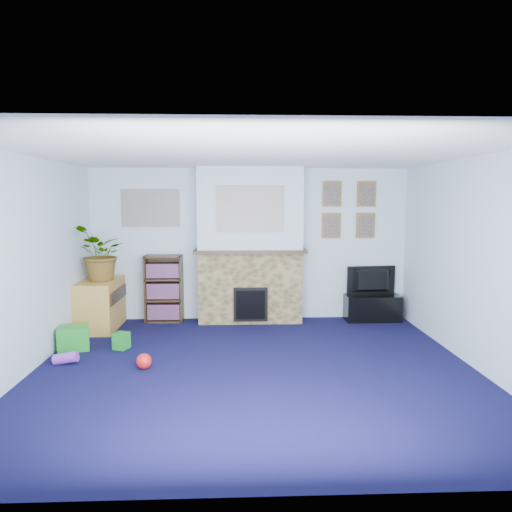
{
  "coord_description": "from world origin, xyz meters",
  "views": [
    {
      "loc": [
        -0.18,
        -4.98,
        1.91
      ],
      "look_at": [
        0.05,
        0.91,
        1.18
      ],
      "focal_mm": 32.0,
      "sensor_mm": 36.0,
      "label": 1
    }
  ],
  "objects_px": {
    "television": "(373,281)",
    "sideboard": "(101,305)",
    "tv_stand": "(372,306)",
    "bookshelf": "(164,290)"
  },
  "relations": [
    {
      "from": "tv_stand",
      "to": "television",
      "type": "height_order",
      "value": "television"
    },
    {
      "from": "tv_stand",
      "to": "sideboard",
      "type": "height_order",
      "value": "sideboard"
    },
    {
      "from": "television",
      "to": "sideboard",
      "type": "xyz_separation_m",
      "value": [
        -4.18,
        -0.3,
        -0.28
      ]
    },
    {
      "from": "television",
      "to": "bookshelf",
      "type": "height_order",
      "value": "bookshelf"
    },
    {
      "from": "television",
      "to": "sideboard",
      "type": "distance_m",
      "value": 4.2
    },
    {
      "from": "tv_stand",
      "to": "television",
      "type": "relative_size",
      "value": 1.09
    },
    {
      "from": "television",
      "to": "sideboard",
      "type": "bearing_deg",
      "value": -1.2
    },
    {
      "from": "television",
      "to": "sideboard",
      "type": "relative_size",
      "value": 0.84
    },
    {
      "from": "bookshelf",
      "to": "sideboard",
      "type": "relative_size",
      "value": 1.12
    },
    {
      "from": "sideboard",
      "to": "television",
      "type": "bearing_deg",
      "value": 4.1
    }
  ]
}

